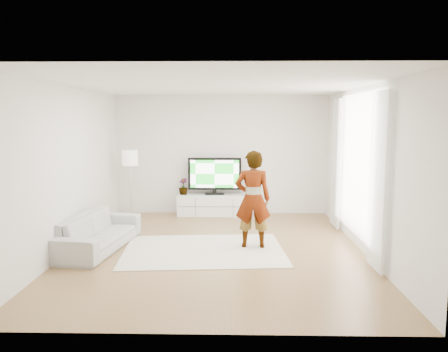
{
  "coord_description": "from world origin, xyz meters",
  "views": [
    {
      "loc": [
        0.3,
        -7.32,
        2.25
      ],
      "look_at": [
        0.13,
        0.4,
        1.24
      ],
      "focal_mm": 35.0,
      "sensor_mm": 36.0,
      "label": 1
    }
  ],
  "objects_px": {
    "sofa": "(98,232)",
    "rug": "(204,250)",
    "player": "(253,199)",
    "media_console": "(215,205)",
    "television": "(215,175)",
    "floor_lamp": "(130,161)"
  },
  "relations": [
    {
      "from": "sofa",
      "to": "rug",
      "type": "bearing_deg",
      "value": -84.61
    },
    {
      "from": "rug",
      "to": "player",
      "type": "xyz_separation_m",
      "value": [
        0.84,
        0.22,
        0.86
      ]
    },
    {
      "from": "media_console",
      "to": "sofa",
      "type": "bearing_deg",
      "value": -124.7
    },
    {
      "from": "media_console",
      "to": "television",
      "type": "bearing_deg",
      "value": 90.0
    },
    {
      "from": "sofa",
      "to": "floor_lamp",
      "type": "height_order",
      "value": "floor_lamp"
    },
    {
      "from": "rug",
      "to": "player",
      "type": "distance_m",
      "value": 1.22
    },
    {
      "from": "sofa",
      "to": "floor_lamp",
      "type": "xyz_separation_m",
      "value": [
        0.05,
        2.27,
        1.02
      ]
    },
    {
      "from": "media_console",
      "to": "player",
      "type": "distance_m",
      "value": 2.79
    },
    {
      "from": "player",
      "to": "sofa",
      "type": "xyz_separation_m",
      "value": [
        -2.69,
        -0.15,
        -0.56
      ]
    },
    {
      "from": "media_console",
      "to": "player",
      "type": "height_order",
      "value": "player"
    },
    {
      "from": "player",
      "to": "floor_lamp",
      "type": "xyz_separation_m",
      "value": [
        -2.64,
        2.12,
        0.46
      ]
    },
    {
      "from": "media_console",
      "to": "rug",
      "type": "xyz_separation_m",
      "value": [
        -0.07,
        -2.83,
        -0.24
      ]
    },
    {
      "from": "media_console",
      "to": "rug",
      "type": "height_order",
      "value": "media_console"
    },
    {
      "from": "rug",
      "to": "floor_lamp",
      "type": "bearing_deg",
      "value": 127.41
    },
    {
      "from": "rug",
      "to": "floor_lamp",
      "type": "xyz_separation_m",
      "value": [
        -1.79,
        2.35,
        1.32
      ]
    },
    {
      "from": "television",
      "to": "media_console",
      "type": "bearing_deg",
      "value": -90.0
    },
    {
      "from": "media_console",
      "to": "sofa",
      "type": "height_order",
      "value": "sofa"
    },
    {
      "from": "rug",
      "to": "sofa",
      "type": "relative_size",
      "value": 1.31
    },
    {
      "from": "rug",
      "to": "floor_lamp",
      "type": "height_order",
      "value": "floor_lamp"
    },
    {
      "from": "television",
      "to": "rug",
      "type": "relative_size",
      "value": 0.46
    },
    {
      "from": "media_console",
      "to": "floor_lamp",
      "type": "xyz_separation_m",
      "value": [
        -1.86,
        -0.49,
        1.08
      ]
    },
    {
      "from": "rug",
      "to": "sofa",
      "type": "xyz_separation_m",
      "value": [
        -1.84,
        0.07,
        0.3
      ]
    }
  ]
}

